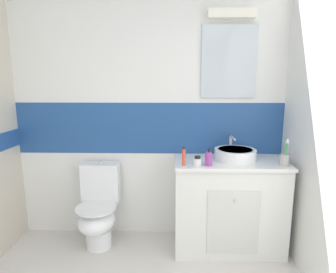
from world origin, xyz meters
TOP-DOWN VIEW (x-y plane):
  - wall_back_tiled at (0.01, 2.45)m, footprint 3.20×0.20m
  - vanity_cabinet at (0.75, 2.15)m, footprint 1.00×0.52m
  - sink_basin at (0.80, 2.18)m, footprint 0.37×0.42m
  - toilet at (-0.47, 2.16)m, footprint 0.37×0.50m
  - toothbrush_cup at (1.18, 2.00)m, footprint 0.07×0.07m
  - soap_dispenser at (0.54, 1.99)m, footprint 0.06×0.06m
  - hair_gel_jar at (0.44, 1.99)m, footprint 0.07×0.07m
  - toothpaste_tube_upright at (0.33, 1.98)m, footprint 0.03×0.03m

SIDE VIEW (x-z plane):
  - toilet at x=-0.47m, z-range -0.03..0.76m
  - vanity_cabinet at x=0.75m, z-range 0.00..0.85m
  - hair_gel_jar at x=0.44m, z-range 0.85..0.93m
  - sink_basin at x=0.80m, z-range 0.81..1.00m
  - soap_dispenser at x=0.54m, z-range 0.83..0.99m
  - toothbrush_cup at x=1.18m, z-range 0.79..1.03m
  - toothpaste_tube_upright at x=0.33m, z-range 0.85..1.01m
  - wall_back_tiled at x=0.01m, z-range 0.01..2.51m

